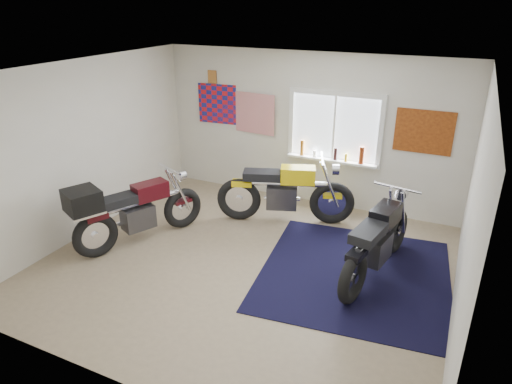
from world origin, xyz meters
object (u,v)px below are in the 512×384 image
at_px(navy_rug, 354,274).
at_px(yellow_triumph, 285,193).
at_px(black_chrome_bike, 377,243).
at_px(maroon_tourer, 130,211).

bearing_deg(navy_rug, yellow_triumph, 143.39).
distance_m(navy_rug, yellow_triumph, 1.93).
relative_size(yellow_triumph, black_chrome_bike, 1.02).
xyz_separation_m(navy_rug, yellow_triumph, (-1.49, 1.11, 0.50)).
bearing_deg(yellow_triumph, black_chrome_bike, -49.36).
bearing_deg(yellow_triumph, maroon_tourer, -156.20).
distance_m(navy_rug, maroon_tourer, 3.41).
bearing_deg(navy_rug, black_chrome_bike, 28.63).
relative_size(navy_rug, black_chrome_bike, 1.20).
bearing_deg(maroon_tourer, yellow_triumph, -21.61).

